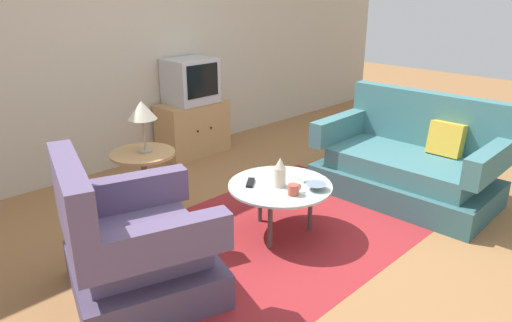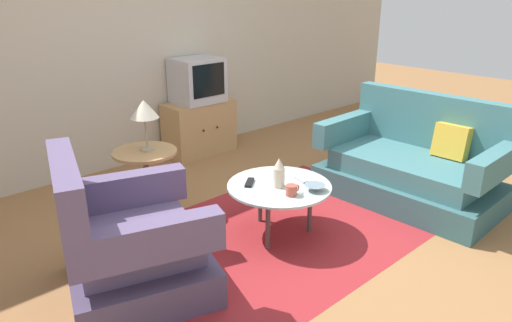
% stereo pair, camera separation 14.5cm
% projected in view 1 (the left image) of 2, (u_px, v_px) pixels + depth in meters
% --- Properties ---
extents(ground_plane, '(16.00, 16.00, 0.00)m').
position_uv_depth(ground_plane, '(302.00, 237.00, 3.74)').
color(ground_plane, olive).
extents(back_wall, '(9.00, 0.12, 2.70)m').
position_uv_depth(back_wall, '(123.00, 38.00, 4.89)').
color(back_wall, '#BCB29E').
rests_on(back_wall, ground).
extents(area_rug, '(2.53, 1.75, 0.00)m').
position_uv_depth(area_rug, '(279.00, 232.00, 3.80)').
color(area_rug, maroon).
rests_on(area_rug, ground).
extents(armchair, '(1.10, 1.13, 0.94)m').
position_uv_depth(armchair, '(132.00, 249.00, 2.96)').
color(armchair, '#4B3E5C').
rests_on(armchair, ground).
extents(couch, '(0.93, 1.59, 0.93)m').
position_uv_depth(couch, '(409.00, 164.00, 4.38)').
color(couch, '#325C60').
rests_on(couch, ground).
extents(coffee_table, '(0.81, 0.81, 0.42)m').
position_uv_depth(coffee_table, '(280.00, 188.00, 3.67)').
color(coffee_table, '#B2C6C1').
rests_on(coffee_table, ground).
extents(side_table, '(0.54, 0.54, 0.55)m').
position_uv_depth(side_table, '(144.00, 169.00, 4.00)').
color(side_table, tan).
rests_on(side_table, ground).
extents(tv_stand, '(0.80, 0.42, 0.61)m').
position_uv_depth(tv_stand, '(193.00, 128.00, 5.47)').
color(tv_stand, tan).
rests_on(tv_stand, ground).
extents(television, '(0.52, 0.44, 0.49)m').
position_uv_depth(television, '(190.00, 81.00, 5.28)').
color(television, '#B7B7BC').
rests_on(television, tv_stand).
extents(table_lamp, '(0.24, 0.24, 0.43)m').
position_uv_depth(table_lamp, '(142.00, 111.00, 3.84)').
color(table_lamp, '#9E937A').
rests_on(table_lamp, side_table).
extents(vase, '(0.09, 0.09, 0.23)m').
position_uv_depth(vase, '(280.00, 173.00, 3.58)').
color(vase, beige).
rests_on(vase, coffee_table).
extents(mug, '(0.13, 0.08, 0.08)m').
position_uv_depth(mug, '(294.00, 190.00, 3.47)').
color(mug, '#B74C3D').
rests_on(mug, coffee_table).
extents(bowl, '(0.16, 0.16, 0.05)m').
position_uv_depth(bowl, '(316.00, 187.00, 3.56)').
color(bowl, slate).
rests_on(bowl, coffee_table).
extents(tv_remote_dark, '(0.16, 0.14, 0.02)m').
position_uv_depth(tv_remote_dark, '(250.00, 183.00, 3.66)').
color(tv_remote_dark, black).
rests_on(tv_remote_dark, coffee_table).
extents(tv_remote_silver, '(0.08, 0.15, 0.02)m').
position_uv_depth(tv_remote_silver, '(301.00, 179.00, 3.74)').
color(tv_remote_silver, '#B2B2B7').
rests_on(tv_remote_silver, coffee_table).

